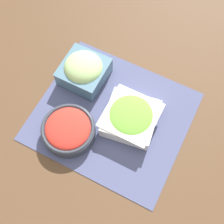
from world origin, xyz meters
The scene contains 5 objects.
ground_plane centered at (0.00, 0.00, 0.00)m, with size 3.00×3.00×0.00m, color #513823.
placemat centered at (0.00, 0.00, 0.00)m, with size 0.48×0.43×0.00m.
lettuce_bowl centered at (0.06, 0.01, 0.04)m, with size 0.18×0.18×0.06m.
cucumber_bowl centered at (-0.15, 0.09, 0.05)m, with size 0.15×0.15×0.09m.
tomato_bowl centered at (-0.09, -0.12, 0.03)m, with size 0.17×0.17×0.06m.
Camera 1 is at (0.19, -0.37, 0.94)m, focal length 50.00 mm.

